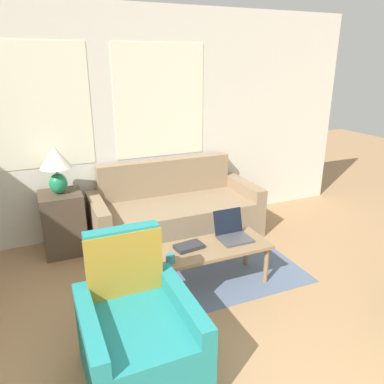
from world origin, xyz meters
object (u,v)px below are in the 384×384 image
object	(u,v)px
couch	(175,214)
cup_navy	(170,258)
coffee_table	(212,251)
table_lamp	(56,164)
laptop	(232,232)
book_red	(189,246)
armchair	(138,337)

from	to	relation	value
couch	cup_navy	xyz separation A→B (m)	(-0.51, -1.25, 0.16)
couch	coffee_table	size ratio (longest dim) A/B	1.81
coffee_table	table_lamp	bearing A→B (deg)	134.09
laptop	cup_navy	bearing A→B (deg)	-164.35
table_lamp	laptop	size ratio (longest dim) A/B	1.65
laptop	book_red	bearing A→B (deg)	-176.18
table_lamp	cup_navy	bearing A→B (deg)	-61.19
table_lamp	book_red	world-z (taller)	table_lamp
coffee_table	cup_navy	xyz separation A→B (m)	(-0.45, -0.12, 0.08)
table_lamp	couch	bearing A→B (deg)	-4.91
armchair	laptop	distance (m)	1.45
cup_navy	book_red	distance (m)	0.29
coffee_table	laptop	distance (m)	0.29
table_lamp	book_red	bearing A→B (deg)	-50.33
table_lamp	book_red	distance (m)	1.65
armchair	table_lamp	distance (m)	2.14
armchair	book_red	xyz separation A→B (m)	(0.71, 0.80, 0.13)
couch	laptop	bearing A→B (deg)	-79.52
laptop	couch	bearing A→B (deg)	100.48
cup_navy	book_red	world-z (taller)	cup_navy
laptop	book_red	xyz separation A→B (m)	(-0.47, -0.03, -0.04)
laptop	coffee_table	bearing A→B (deg)	-163.66
book_red	armchair	bearing A→B (deg)	-131.39
coffee_table	cup_navy	world-z (taller)	cup_navy
coffee_table	laptop	xyz separation A→B (m)	(0.26, 0.08, 0.10)
laptop	book_red	world-z (taller)	laptop
coffee_table	laptop	size ratio (longest dim) A/B	3.51
couch	armchair	xyz separation A→B (m)	(-0.98, -1.88, 0.01)
couch	cup_navy	size ratio (longest dim) A/B	24.74
armchair	table_lamp	size ratio (longest dim) A/B	1.88
couch	table_lamp	size ratio (longest dim) A/B	3.86
table_lamp	laptop	world-z (taller)	table_lamp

